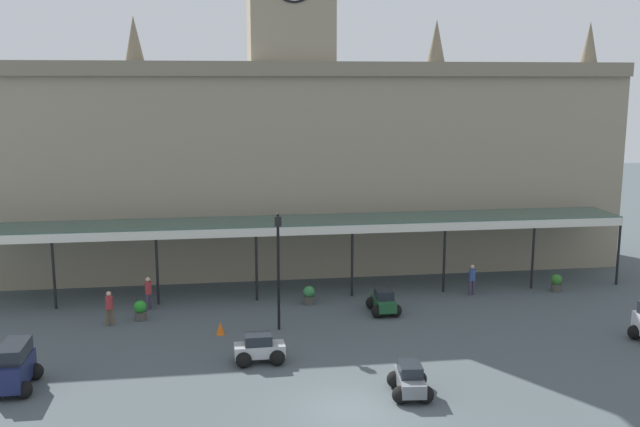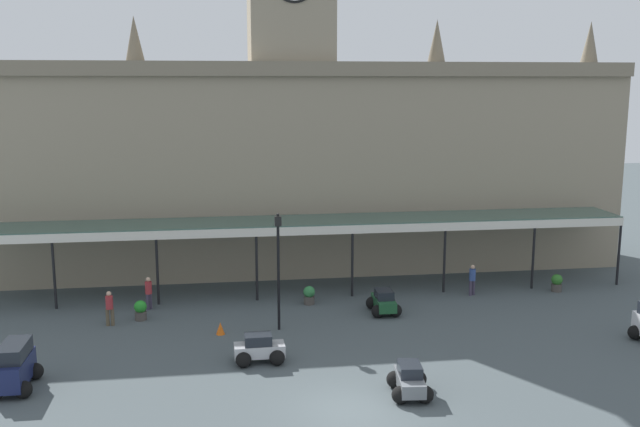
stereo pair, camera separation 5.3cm
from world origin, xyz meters
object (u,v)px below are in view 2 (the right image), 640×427
at_px(pedestrian_near_entrance, 149,292).
at_px(pedestrian_crossing_forecourt, 472,279).
at_px(victorian_lamppost, 278,259).
at_px(planter_by_canopy, 557,283).
at_px(car_green_sedan, 384,303).
at_px(pedestrian_beside_cars, 110,307).
at_px(car_navy_van, 15,368).
at_px(planter_forecourt_centre, 141,310).
at_px(traffic_cone, 220,328).
at_px(planter_near_kerb, 309,295).
at_px(car_silver_sedan, 259,350).
at_px(car_grey_sedan, 410,382).

height_order(pedestrian_near_entrance, pedestrian_crossing_forecourt, same).
relative_size(victorian_lamppost, planter_by_canopy, 5.69).
relative_size(car_green_sedan, pedestrian_near_entrance, 1.23).
relative_size(pedestrian_crossing_forecourt, planter_by_canopy, 1.74).
bearing_deg(pedestrian_beside_cars, car_navy_van, -109.97).
height_order(pedestrian_near_entrance, planter_forecourt_centre, pedestrian_near_entrance).
relative_size(car_green_sedan, pedestrian_beside_cars, 1.23).
distance_m(car_navy_van, planter_by_canopy, 27.33).
bearing_deg(victorian_lamppost, planter_by_canopy, 14.19).
relative_size(traffic_cone, planter_near_kerb, 0.59).
bearing_deg(car_green_sedan, victorian_lamppost, -162.74).
distance_m(car_navy_van, pedestrian_near_entrance, 9.85).
distance_m(car_navy_van, traffic_cone, 8.99).
relative_size(car_navy_van, pedestrian_beside_cars, 1.44).
xyz_separation_m(car_navy_van, pedestrian_beside_cars, (2.45, 6.75, 0.10)).
relative_size(car_silver_sedan, car_navy_van, 0.86).
distance_m(victorian_lamppost, planter_by_canopy, 16.28).
bearing_deg(pedestrian_crossing_forecourt, planter_near_kerb, -177.89).
bearing_deg(car_grey_sedan, pedestrian_near_entrance, 131.73).
bearing_deg(traffic_cone, victorian_lamppost, 5.73).
height_order(traffic_cone, planter_by_canopy, planter_by_canopy).
xyz_separation_m(car_navy_van, planter_by_canopy, (25.79, 9.02, -0.32)).
relative_size(pedestrian_near_entrance, planter_by_canopy, 1.74).
relative_size(car_navy_van, traffic_cone, 4.24).
bearing_deg(car_silver_sedan, planter_by_canopy, 24.85).
bearing_deg(pedestrian_crossing_forecourt, car_silver_sedan, -146.97).
distance_m(pedestrian_crossing_forecourt, victorian_lamppost, 11.66).
bearing_deg(pedestrian_near_entrance, traffic_cone, -49.70).
height_order(car_silver_sedan, planter_by_canopy, car_silver_sedan).
distance_m(car_navy_van, planter_forecourt_centre, 8.31).
xyz_separation_m(car_green_sedan, car_grey_sedan, (-1.22, -9.35, 0.00)).
height_order(car_silver_sedan, planter_near_kerb, car_silver_sedan).
xyz_separation_m(car_grey_sedan, car_navy_van, (-14.37, 2.60, 0.30)).
bearing_deg(traffic_cone, planter_near_kerb, 40.24).
bearing_deg(planter_by_canopy, car_navy_van, -160.72).
xyz_separation_m(pedestrian_beside_cars, planter_forecourt_centre, (1.33, 0.63, -0.42)).
relative_size(car_green_sedan, traffic_cone, 3.63).
height_order(car_green_sedan, victorian_lamppost, victorian_lamppost).
distance_m(traffic_cone, planter_forecourt_centre, 4.57).
relative_size(pedestrian_beside_cars, planter_near_kerb, 1.74).
xyz_separation_m(car_green_sedan, traffic_cone, (-8.03, -1.93, -0.22)).
distance_m(traffic_cone, planter_by_canopy, 18.71).
distance_m(pedestrian_near_entrance, planter_forecourt_centre, 1.67).
bearing_deg(car_grey_sedan, pedestrian_beside_cars, 141.88).
bearing_deg(car_navy_van, victorian_lamppost, 26.42).
relative_size(pedestrian_crossing_forecourt, victorian_lamppost, 0.31).
distance_m(car_grey_sedan, planter_near_kerb, 11.50).
bearing_deg(pedestrian_beside_cars, car_green_sedan, 0.01).
distance_m(traffic_cone, planter_near_kerb, 5.97).
bearing_deg(pedestrian_crossing_forecourt, pedestrian_beside_cars, -173.06).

